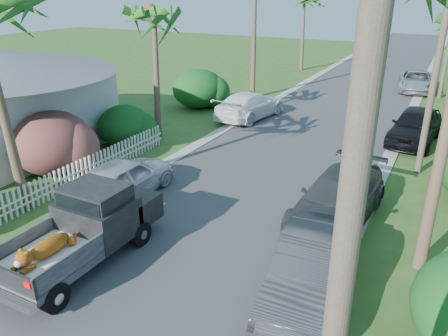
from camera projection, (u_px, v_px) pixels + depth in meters
The scene contains 18 objects.
ground at pixel (98, 325), 10.01m from camera, with size 120.00×120.00×0.00m, color #32531F.
road at pixel (348, 98), 30.47m from camera, with size 8.00×100.00×0.02m, color #38383A.
curb_left at pixel (290, 91), 32.30m from camera, with size 0.60×100.00×0.06m, color #A5A39E.
curb_right at pixel (415, 105), 28.62m from camera, with size 0.60×100.00×0.06m, color #A5A39E.
pickup_truck at pixel (91, 224), 12.25m from camera, with size 1.98×5.12×2.06m.
parked_car_rn at pixel (311, 270), 10.65m from camera, with size 1.66×4.76×1.57m, color #2E2F33.
parked_car_rm at pixel (338, 199), 14.22m from camera, with size 2.17×5.33×1.55m, color #323538.
parked_car_rf at pixel (415, 126), 21.43m from camera, with size 2.00×4.98×1.70m, color black.
parked_car_rd at pixel (416, 81), 32.27m from camera, with size 2.40×5.21×1.45m, color #AAACB1.
parked_car_ln at pixel (123, 179), 15.73m from camera, with size 1.82×4.51×1.54m, color silver.
parked_car_lf at pixel (250, 105), 25.52m from camera, with size 2.15×5.28×1.53m, color white.
palm_l_b at pixel (152, 11), 20.39m from camera, with size 4.40×4.40×7.40m.
shrub_l_b at pixel (52, 143), 17.77m from camera, with size 3.00×3.30×2.60m, color #C41C4D.
shrub_l_c at pixel (124, 126), 20.98m from camera, with size 2.40×2.64×2.00m, color #154A1D.
shrub_l_d at pixel (198, 89), 27.71m from camera, with size 3.20×3.52×2.40m, color #154A1D.
picket_fence at pixel (78, 173), 16.89m from camera, with size 0.10×11.00×1.00m, color white.
utility_pole_a at pixel (342, 274), 4.22m from camera, with size 1.60×0.26×9.00m.
utility_pole_b at pixel (438, 60), 16.49m from camera, with size 1.60×0.26×9.00m.
Camera 1 is at (6.21, -5.63, 7.17)m, focal length 35.00 mm.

